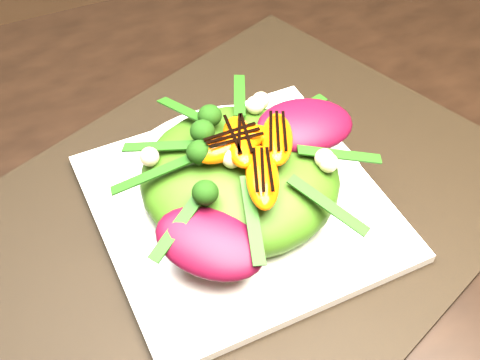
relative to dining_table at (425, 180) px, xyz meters
name	(u,v)px	position (x,y,z in m)	size (l,w,h in m)	color
dining_table	(425,180)	(0.00, 0.00, 0.00)	(1.60, 0.90, 0.75)	black
placemat	(240,211)	(-0.21, 0.03, 0.02)	(0.55, 0.41, 0.00)	black
plate_base	(240,206)	(-0.21, 0.03, 0.03)	(0.27, 0.27, 0.01)	white
salad_bowl	(240,197)	(-0.21, 0.03, 0.04)	(0.25, 0.25, 0.02)	white
lettuce_mound	(240,177)	(-0.21, 0.03, 0.07)	(0.19, 0.19, 0.06)	#365E11
radicchio_leaf	(305,125)	(-0.14, 0.03, 0.10)	(0.10, 0.06, 0.02)	#470719
orange_segment	(204,130)	(-0.23, 0.06, 0.11)	(0.07, 0.03, 0.02)	#FF5304
broccoli_floret	(150,150)	(-0.28, 0.06, 0.10)	(0.03, 0.03, 0.03)	#0B3509
macadamia_nut	(293,162)	(-0.17, -0.01, 0.11)	(0.02, 0.02, 0.02)	#F3EAAB
balsamic_drizzle	(203,122)	(-0.23, 0.06, 0.12)	(0.05, 0.00, 0.00)	black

